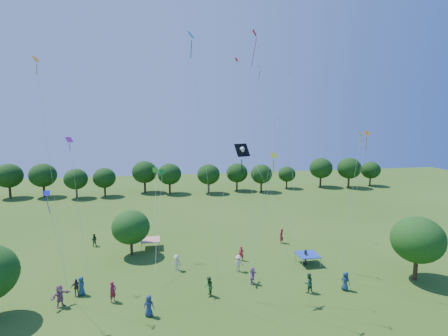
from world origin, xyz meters
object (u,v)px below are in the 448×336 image
(tent_red_stripe, at_px, (150,240))
(red_high_kite, at_px, (247,77))
(tent_blue, at_px, (308,255))
(pirate_kite, at_px, (243,152))
(near_tree_east, at_px, (418,240))
(near_tree_north, at_px, (131,227))

(tent_red_stripe, distance_m, red_high_kite, 21.95)
(tent_red_stripe, xyz_separation_m, red_high_kite, (10.36, -5.27, 18.62))
(tent_blue, bearing_deg, pirate_kite, -152.27)
(near_tree_east, height_order, tent_blue, near_tree_east)
(near_tree_north, relative_size, tent_blue, 2.36)
(near_tree_east, xyz_separation_m, pirate_kite, (-16.91, 1.01, 8.59))
(red_high_kite, bearing_deg, near_tree_east, -27.79)
(near_tree_east, relative_size, tent_blue, 2.82)
(tent_red_stripe, xyz_separation_m, tent_blue, (16.60, -7.81, 0.00))
(tent_red_stripe, bearing_deg, tent_blue, -25.20)
(near_tree_north, relative_size, red_high_kite, 0.22)
(tent_red_stripe, distance_m, tent_blue, 18.34)
(near_tree_north, bearing_deg, tent_red_stripe, 40.82)
(red_high_kite, bearing_deg, pirate_kite, -106.08)
(near_tree_north, distance_m, tent_blue, 19.74)
(near_tree_east, distance_m, red_high_kite, 23.02)
(near_tree_east, bearing_deg, near_tree_north, 157.46)
(near_tree_north, relative_size, pirate_kite, 0.43)
(tent_blue, distance_m, pirate_kite, 14.82)
(near_tree_north, distance_m, red_high_kite, 20.84)
(near_tree_east, xyz_separation_m, tent_blue, (-8.69, 5.33, -2.97))
(red_high_kite, bearing_deg, tent_blue, -22.14)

